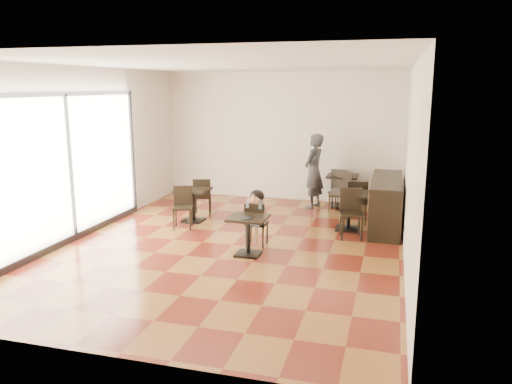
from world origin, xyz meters
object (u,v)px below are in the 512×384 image
(cafe_table_back, at_px, (342,191))
(adult_patron, at_px, (314,171))
(chair_mid_a, at_px, (356,202))
(cafe_table_left, at_px, (193,205))
(chair_left_a, at_px, (202,196))
(chair_mid_b, at_px, (351,214))
(child_table, at_px, (248,236))
(chair_left_b, at_px, (182,208))
(chair_back_a, at_px, (342,188))
(cafe_table_mid, at_px, (348,211))
(child, at_px, (257,218))
(chair_back_b, at_px, (340,192))
(child_chair, at_px, (257,224))

(cafe_table_back, bearing_deg, adult_patron, -156.88)
(adult_patron, relative_size, chair_mid_a, 1.89)
(cafe_table_left, bearing_deg, chair_left_a, 90.00)
(cafe_table_left, xyz_separation_m, chair_mid_a, (3.35, 0.78, 0.11))
(chair_mid_a, bearing_deg, chair_mid_b, 78.13)
(child_table, height_order, chair_left_b, chair_left_b)
(chair_left_a, relative_size, chair_back_a, 0.92)
(child_table, bearing_deg, chair_left_b, 144.94)
(cafe_table_left, distance_m, chair_left_a, 0.55)
(adult_patron, xyz_separation_m, cafe_table_back, (0.65, 0.28, -0.50))
(chair_left_b, bearing_deg, chair_back_a, 25.59)
(adult_patron, relative_size, chair_left_a, 2.08)
(child_table, xyz_separation_m, chair_left_a, (-1.75, 2.32, 0.09))
(cafe_table_mid, distance_m, chair_left_a, 3.27)
(child, distance_m, chair_left_b, 1.87)
(adult_patron, bearing_deg, chair_mid_a, 60.50)
(cafe_table_mid, distance_m, chair_left_b, 3.34)
(chair_back_a, bearing_deg, chair_left_b, 59.59)
(chair_mid_b, bearing_deg, chair_mid_a, 78.13)
(adult_patron, bearing_deg, cafe_table_left, -33.57)
(child, height_order, cafe_table_back, child)
(chair_left_b, bearing_deg, cafe_table_mid, -3.90)
(chair_back_b, bearing_deg, child_table, -92.41)
(cafe_table_back, bearing_deg, child, -109.21)
(chair_mid_b, relative_size, chair_left_b, 1.10)
(chair_back_b, bearing_deg, child_chair, -95.73)
(adult_patron, height_order, cafe_table_back, adult_patron)
(chair_left_a, bearing_deg, chair_back_a, -168.33)
(chair_mid_a, distance_m, chair_left_b, 3.61)
(child, bearing_deg, chair_mid_b, 29.26)
(child_chair, distance_m, chair_mid_b, 1.84)
(child, xyz_separation_m, chair_mid_b, (1.61, 0.90, -0.04))
(child_chair, height_order, adult_patron, adult_patron)
(chair_left_a, xyz_separation_m, chair_back_a, (2.93, 1.62, 0.04))
(child_chair, xyz_separation_m, cafe_table_left, (-1.75, 1.22, -0.05))
(child_chair, height_order, chair_left_b, chair_left_b)
(child_table, bearing_deg, chair_mid_a, 57.78)
(child_table, height_order, child, child)
(cafe_table_mid, relative_size, chair_left_a, 0.91)
(chair_mid_b, height_order, chair_back_a, chair_mid_b)
(adult_patron, distance_m, chair_left_a, 2.69)
(child_chair, distance_m, chair_left_b, 1.87)
(child_table, height_order, chair_left_a, chair_left_a)
(adult_patron, distance_m, chair_left_b, 3.37)
(cafe_table_mid, relative_size, chair_back_b, 0.84)
(child, bearing_deg, child_chair, 0.00)
(adult_patron, relative_size, chair_mid_b, 1.89)
(child_chair, xyz_separation_m, adult_patron, (0.53, 3.12, 0.48))
(chair_back_a, bearing_deg, cafe_table_mid, 116.09)
(adult_patron, bearing_deg, child_table, 8.41)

